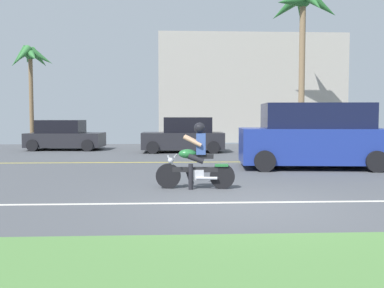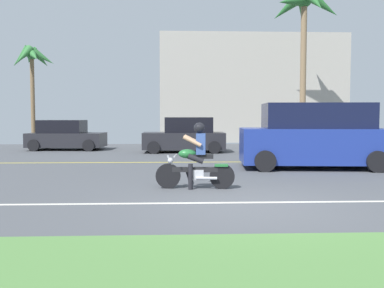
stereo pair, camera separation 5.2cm
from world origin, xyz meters
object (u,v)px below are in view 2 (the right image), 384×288
object	(u,v)px
parked_car_0	(66,136)
palm_tree_1	(32,62)
motorcyclist	(196,161)
parked_car_1	(185,136)
suv_nearby	(314,137)
palm_tree_0	(304,12)

from	to	relation	value
parked_car_0	palm_tree_1	bearing A→B (deg)	132.92
motorcyclist	parked_car_1	distance (m)	10.13
suv_nearby	parked_car_0	world-z (taller)	suv_nearby
motorcyclist	palm_tree_0	size ratio (longest dim) A/B	0.21
parked_car_1	palm_tree_1	distance (m)	9.99
suv_nearby	parked_car_0	bearing A→B (deg)	140.75
parked_car_1	motorcyclist	bearing A→B (deg)	-90.24
motorcyclist	parked_car_1	xyz separation A→B (m)	(0.04, 10.13, 0.11)
parked_car_0	palm_tree_0	xyz separation A→B (m)	(12.25, 1.44, 6.51)
suv_nearby	palm_tree_0	bearing A→B (deg)	75.41
motorcyclist	parked_car_1	world-z (taller)	parked_car_1
motorcyclist	palm_tree_1	xyz separation A→B (m)	(-8.18, 14.28, 3.98)
motorcyclist	palm_tree_1	world-z (taller)	palm_tree_1
suv_nearby	palm_tree_1	distance (m)	16.48
parked_car_1	palm_tree_1	world-z (taller)	palm_tree_1
palm_tree_0	palm_tree_1	size ratio (longest dim) A/B	1.55
parked_car_1	palm_tree_1	size ratio (longest dim) A/B	0.68
parked_car_0	parked_car_1	distance (m)	6.09
suv_nearby	palm_tree_0	world-z (taller)	palm_tree_0
motorcyclist	parked_car_0	distance (m)	13.11
palm_tree_0	palm_tree_1	distance (m)	14.87
palm_tree_0	palm_tree_1	xyz separation A→B (m)	(-14.61, 1.09, -2.59)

